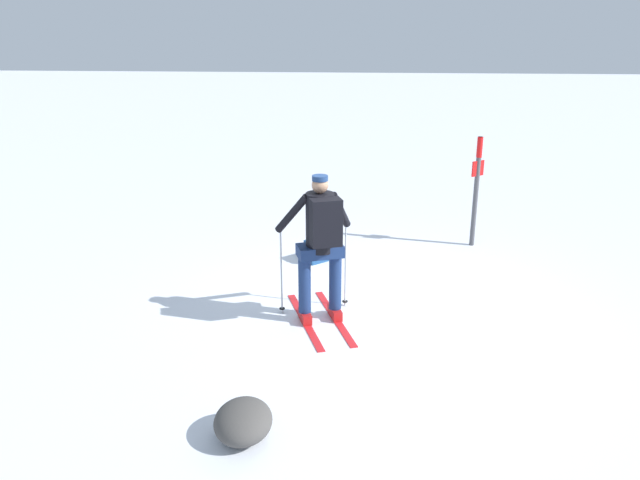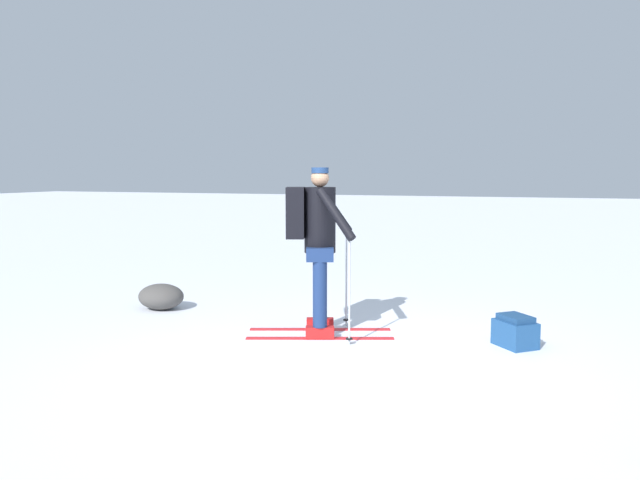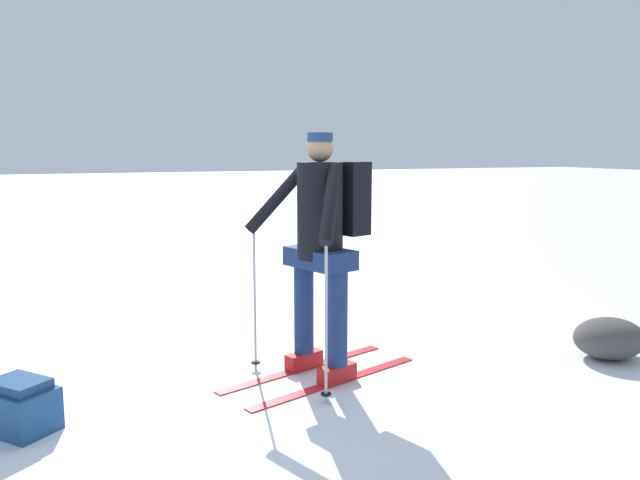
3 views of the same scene
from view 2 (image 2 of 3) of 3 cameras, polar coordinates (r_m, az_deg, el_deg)
The scene contains 4 objects.
ground_plane at distance 6.06m, azimuth 1.39°, elevation -10.58°, with size 80.00×80.00×0.00m, color white.
skier at distance 6.65m, azimuth -0.31°, elevation 0.19°, with size 1.63×1.05×1.80m.
dropped_backpack at distance 6.63m, azimuth 17.41°, elevation -8.01°, with size 0.48×0.49×0.32m.
rock_boulder at distance 8.27m, azimuth -14.33°, elevation -5.03°, with size 0.60×0.51×0.33m, color #474442.
Camera 2 is at (1.82, -5.51, 1.75)m, focal length 35.00 mm.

